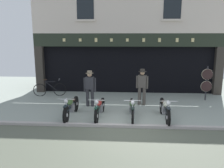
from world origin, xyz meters
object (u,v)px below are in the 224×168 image
at_px(motorcycle_center, 132,108).
at_px(shopkeeper_center, 142,85).
at_px(salesman_left, 90,87).
at_px(advert_board_near, 94,61).
at_px(motorcycle_center_left, 100,107).
at_px(tyre_sign_pole, 207,81).
at_px(motorcycle_center_right, 165,109).
at_px(leaning_bicycle, 50,89).
at_px(motorcycle_left, 71,107).

relative_size(motorcycle_center, shopkeeper_center, 1.18).
bearing_deg(salesman_left, advert_board_near, -82.98).
relative_size(motorcycle_center_left, tyre_sign_pole, 1.17).
relative_size(motorcycle_center_right, leaning_bicycle, 1.23).
distance_m(motorcycle_left, shopkeeper_center, 3.49).
xyz_separation_m(shopkeeper_center, tyre_sign_pole, (3.24, 0.99, 0.05)).
bearing_deg(shopkeeper_center, leaning_bicycle, -2.10).
relative_size(motorcycle_center_left, salesman_left, 1.23).
distance_m(motorcycle_left, advert_board_near, 4.61).
relative_size(motorcycle_left, motorcycle_center_right, 0.99).
relative_size(tyre_sign_pole, leaning_bicycle, 1.00).
bearing_deg(motorcycle_center_left, shopkeeper_center, -129.85).
distance_m(shopkeeper_center, tyre_sign_pole, 3.39).
bearing_deg(tyre_sign_pole, advert_board_near, 165.54).
bearing_deg(salesman_left, motorcycle_center, 144.05).
bearing_deg(advert_board_near, motorcycle_center_right, -52.93).
xyz_separation_m(motorcycle_center_right, shopkeeper_center, (-0.76, 1.94, 0.51)).
bearing_deg(motorcycle_center_right, salesman_left, -26.92).
distance_m(tyre_sign_pole, advert_board_near, 6.08).
bearing_deg(advert_board_near, motorcycle_center_left, -79.12).
bearing_deg(motorcycle_center_left, tyre_sign_pole, -146.86).
relative_size(motorcycle_center, leaning_bicycle, 1.16).
distance_m(motorcycle_left, motorcycle_center_right, 3.64).
relative_size(motorcycle_center_right, shopkeeper_center, 1.25).
bearing_deg(motorcycle_center_right, shopkeeper_center, -69.04).
distance_m(motorcycle_left, leaning_bicycle, 3.79).
relative_size(motorcycle_center_right, salesman_left, 1.29).
bearing_deg(leaning_bicycle, salesman_left, 44.60).
bearing_deg(motorcycle_center, tyre_sign_pole, -142.86).
height_order(motorcycle_left, salesman_left, salesman_left).
xyz_separation_m(motorcycle_left, motorcycle_center, (2.39, 0.02, -0.02)).
bearing_deg(motorcycle_center_right, tyre_sign_pole, -130.50).
height_order(motorcycle_center, shopkeeper_center, shopkeeper_center).
distance_m(motorcycle_left, tyre_sign_pole, 6.79).
bearing_deg(advert_board_near, motorcycle_center, -64.26).
height_order(motorcycle_center_left, shopkeeper_center, shopkeeper_center).
bearing_deg(salesman_left, shopkeeper_center, -168.39).
height_order(salesman_left, tyre_sign_pole, tyre_sign_pole).
height_order(motorcycle_center_right, salesman_left, salesman_left).
height_order(motorcycle_center_left, motorcycle_center, motorcycle_center).
distance_m(motorcycle_center, tyre_sign_pole, 4.74).
bearing_deg(tyre_sign_pole, motorcycle_center_right, -130.14).
relative_size(motorcycle_left, motorcycle_center, 1.06).
bearing_deg(motorcycle_center_left, leaning_bicycle, -43.18).
xyz_separation_m(salesman_left, leaning_bicycle, (-2.46, 1.73, -0.54)).
bearing_deg(advert_board_near, shopkeeper_center, -43.89).
distance_m(tyre_sign_pole, leaning_bicycle, 8.10).
bearing_deg(motorcycle_center_left, motorcycle_center, -176.52).
height_order(motorcycle_center, leaning_bicycle, leaning_bicycle).
xyz_separation_m(motorcycle_left, motorcycle_center_right, (3.64, -0.05, 0.00)).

